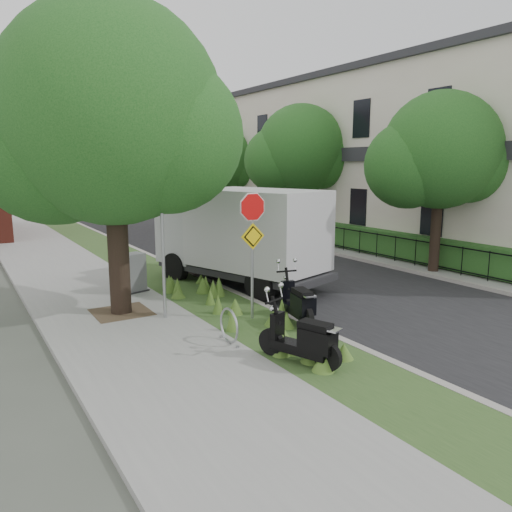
# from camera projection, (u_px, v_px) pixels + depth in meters

# --- Properties ---
(ground) EXTENTS (120.00, 120.00, 0.00)m
(ground) POSITION_uv_depth(u_px,v_px,m) (312.00, 320.00, 12.55)
(ground) COLOR #4C5147
(ground) RESTS_ON ground
(sidewalk_near) EXTENTS (3.50, 60.00, 0.12)m
(sidewalk_near) POSITION_uv_depth(u_px,v_px,m) (58.00, 267.00, 18.73)
(sidewalk_near) COLOR gray
(sidewalk_near) RESTS_ON ground
(verge) EXTENTS (2.00, 60.00, 0.12)m
(verge) POSITION_uv_depth(u_px,v_px,m) (130.00, 260.00, 20.14)
(verge) COLOR #2F4F22
(verge) RESTS_ON ground
(kerb_near) EXTENTS (0.20, 60.00, 0.13)m
(kerb_near) POSITION_uv_depth(u_px,v_px,m) (154.00, 257.00, 20.65)
(kerb_near) COLOR #9E9991
(kerb_near) RESTS_ON ground
(road) EXTENTS (7.00, 60.00, 0.01)m
(road) POSITION_uv_depth(u_px,v_px,m) (228.00, 251.00, 22.47)
(road) COLOR black
(road) RESTS_ON ground
(kerb_far) EXTENTS (0.20, 60.00, 0.13)m
(kerb_far) POSITION_uv_depth(u_px,v_px,m) (291.00, 244.00, 24.26)
(kerb_far) COLOR #9E9991
(kerb_far) RESTS_ON ground
(footpath_far) EXTENTS (3.20, 60.00, 0.12)m
(footpath_far) POSITION_uv_depth(u_px,v_px,m) (319.00, 241.00, 25.14)
(footpath_far) COLOR gray
(footpath_far) RESTS_ON ground
(street_tree_main) EXTENTS (6.21, 5.54, 7.66)m
(street_tree_main) POSITION_uv_depth(u_px,v_px,m) (108.00, 125.00, 11.97)
(street_tree_main) COLOR black
(street_tree_main) RESTS_ON ground
(bare_post) EXTENTS (0.08, 0.08, 4.00)m
(bare_post) POSITION_uv_depth(u_px,v_px,m) (163.00, 238.00, 12.02)
(bare_post) COLOR #A5A8AD
(bare_post) RESTS_ON ground
(bike_hoop) EXTENTS (0.06, 0.78, 0.77)m
(bike_hoop) POSITION_uv_depth(u_px,v_px,m) (229.00, 326.00, 10.56)
(bike_hoop) COLOR #A5A8AD
(bike_hoop) RESTS_ON ground
(sign_assembly) EXTENTS (0.94, 0.08, 3.22)m
(sign_assembly) POSITION_uv_depth(u_px,v_px,m) (252.00, 230.00, 11.89)
(sign_assembly) COLOR #A5A8AD
(sign_assembly) RESTS_ON ground
(fence_far) EXTENTS (0.04, 24.00, 1.00)m
(fence_far) POSITION_uv_depth(u_px,v_px,m) (303.00, 230.00, 24.51)
(fence_far) COLOR black
(fence_far) RESTS_ON ground
(hedge_far) EXTENTS (1.00, 24.00, 1.10)m
(hedge_far) POSITION_uv_depth(u_px,v_px,m) (314.00, 229.00, 24.87)
(hedge_far) COLOR #1C4F1C
(hedge_far) RESTS_ON footpath_far
(terrace_houses) EXTENTS (7.40, 26.40, 8.20)m
(terrace_houses) POSITION_uv_depth(u_px,v_px,m) (370.00, 159.00, 26.09)
(terrace_houses) COLOR beige
(terrace_houses) RESTS_ON ground
(far_tree_a) EXTENTS (4.60, 4.10, 6.22)m
(far_tree_a) POSITION_uv_depth(u_px,v_px,m) (438.00, 156.00, 17.09)
(far_tree_a) COLOR black
(far_tree_a) RESTS_ON ground
(far_tree_b) EXTENTS (4.83, 4.31, 6.56)m
(far_tree_b) POSITION_uv_depth(u_px,v_px,m) (299.00, 154.00, 23.75)
(far_tree_b) COLOR black
(far_tree_b) RESTS_ON ground
(far_tree_c) EXTENTS (4.37, 3.89, 5.93)m
(far_tree_c) POSITION_uv_depth(u_px,v_px,m) (221.00, 163.00, 30.52)
(far_tree_c) COLOR black
(far_tree_c) RESTS_ON ground
(scooter_near) EXTENTS (0.81, 1.76, 0.87)m
(scooter_near) POSITION_uv_depth(u_px,v_px,m) (307.00, 344.00, 9.37)
(scooter_near) COLOR black
(scooter_near) RESTS_ON ground
(scooter_far) EXTENTS (0.62, 1.80, 0.87)m
(scooter_far) POSITION_uv_depth(u_px,v_px,m) (299.00, 306.00, 11.86)
(scooter_far) COLOR black
(scooter_far) RESTS_ON ground
(box_truck) EXTENTS (3.92, 6.26, 2.65)m
(box_truck) POSITION_uv_depth(u_px,v_px,m) (243.00, 233.00, 15.73)
(box_truck) COLOR #262628
(box_truck) RESTS_ON ground
(utility_cabinet) EXTENTS (0.99, 0.80, 1.15)m
(utility_cabinet) POSITION_uv_depth(u_px,v_px,m) (131.00, 274.00, 14.78)
(utility_cabinet) COLOR #262628
(utility_cabinet) RESTS_ON ground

